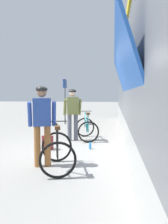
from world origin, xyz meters
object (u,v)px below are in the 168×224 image
Objects in this scene: backpack_on_platform at (48,143)px; platform_sign_post at (65,94)px; cyclist_far_in_olive at (73,110)px; cyclist_near_in_blue at (42,119)px; water_bottle_near_the_bikes at (90,146)px; bicycle_far_teal at (87,128)px; bicycle_near_black at (57,151)px.

platform_sign_post reaches higher than backpack_on_platform.
platform_sign_post is at bearing 106.87° from cyclist_far_in_olive.
cyclist_near_in_blue reaches higher than water_bottle_near_the_bikes.
cyclist_near_in_blue is 6.67m from platform_sign_post.
bicycle_far_teal is 4.21m from platform_sign_post.
cyclist_far_in_olive is (0.15, 2.66, 0.00)m from cyclist_near_in_blue.
backpack_on_platform is (-0.33, 1.38, -0.85)m from cyclist_near_in_blue.
cyclist_near_in_blue is at bearing 158.07° from bicycle_near_black.
backpack_on_platform is at bearing -82.32° from platform_sign_post.
water_bottle_near_the_bikes is (0.50, 1.74, -0.31)m from bicycle_near_black.
cyclist_far_in_olive is 2.89m from bicycle_near_black.
bicycle_near_black is at bearing -94.34° from bicycle_far_teal.
bicycle_far_teal is at bearing 75.23° from backpack_on_platform.
bicycle_near_black is (0.22, -2.81, -0.65)m from cyclist_far_in_olive.
cyclist_far_in_olive is 1.61m from water_bottle_near_the_bikes.
bicycle_near_black is at bearing -78.17° from platform_sign_post.
bicycle_near_black is 1.70m from backpack_on_platform.
bicycle_far_teal is (0.23, 3.03, 0.00)m from bicycle_near_black.
cyclist_far_in_olive is at bearing 86.74° from cyclist_near_in_blue.
water_bottle_near_the_bikes is at bearing 61.25° from cyclist_near_in_blue.
cyclist_far_in_olive is 4.40× the size of backpack_on_platform.
platform_sign_post reaches higher than bicycle_far_teal.
cyclist_far_in_olive is 9.35× the size of water_bottle_near_the_bikes.
bicycle_near_black is 6.96m from platform_sign_post.
bicycle_far_teal is 1.35m from water_bottle_near_the_bikes.
bicycle_near_black is 1.84m from water_bottle_near_the_bikes.
cyclist_far_in_olive reaches higher than water_bottle_near_the_bikes.
bicycle_near_black reaches higher than backpack_on_platform.
cyclist_near_in_blue reaches higher than bicycle_near_black.
bicycle_far_teal reaches higher than water_bottle_near_the_bikes.
cyclist_far_in_olive is at bearing 94.53° from bicycle_near_black.
cyclist_far_in_olive reaches higher than backpack_on_platform.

